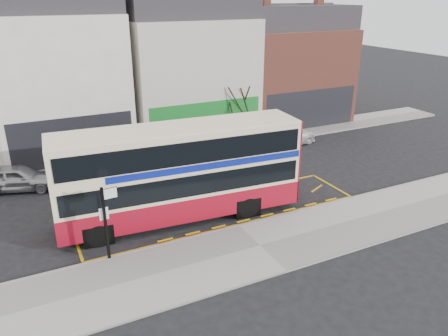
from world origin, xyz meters
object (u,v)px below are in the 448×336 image
bus_stop_post (106,216)px  street_tree_right (238,93)px  car_grey (112,162)px  car_white (285,136)px  car_silver (17,178)px  double_decker_bus (181,171)px

bus_stop_post → street_tree_right: (11.85, 11.41, 1.57)m
street_tree_right → bus_stop_post: bearing=-136.1°
car_grey → car_white: bearing=-102.6°
car_silver → street_tree_right: 15.31m
car_silver → car_white: (17.50, -0.14, -0.00)m
double_decker_bus → car_silver: bearing=139.4°
car_silver → car_white: 17.50m
double_decker_bus → car_grey: double_decker_bus is taller
car_grey → double_decker_bus: bearing=-177.6°
bus_stop_post → car_silver: (-3.02, 9.18, -1.30)m
car_silver → street_tree_right: bearing=-63.6°
car_white → street_tree_right: street_tree_right is taller
double_decker_bus → car_grey: bearing=108.6°
double_decker_bus → street_tree_right: size_ratio=2.20×
car_silver → street_tree_right: street_tree_right is taller
bus_stop_post → street_tree_right: street_tree_right is taller
bus_stop_post → car_grey: (2.19, 9.21, -1.26)m
street_tree_right → car_white: bearing=-42.0°
car_silver → car_white: bearing=-72.5°
bus_stop_post → car_silver: size_ratio=0.74×
car_silver → car_white: car_silver is taller
double_decker_bus → car_silver: 10.02m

